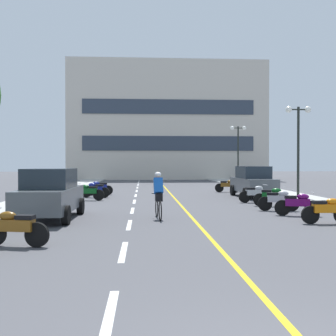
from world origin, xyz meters
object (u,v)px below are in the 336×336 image
Objects in this scene: motorcycle_2 at (15,227)px; cyclist_rider at (158,194)px; motorcycle_4 at (298,204)px; parked_car_near at (50,194)px; motorcycle_9 at (95,189)px; parked_car_mid at (253,182)px; motorcycle_11 at (228,185)px; motorcycle_8 at (88,192)px; motorcycle_3 at (327,210)px; street_lamp_mid at (298,131)px; street_lamp_far at (238,142)px; motorcycle_6 at (272,196)px; motorcycle_7 at (255,193)px; motorcycle_10 at (99,188)px; motorcycle_5 at (279,200)px.

motorcycle_2 is 0.95× the size of cyclist_rider.
parked_car_near is at bearing -178.03° from motorcycle_4.
motorcycle_2 and motorcycle_9 have the same top height.
motorcycle_11 is (-0.69, 3.98, -0.44)m from parked_car_mid.
parked_car_mid reaches higher than motorcycle_8.
motorcycle_2 and motorcycle_3 have the same top height.
street_lamp_mid is 3.01× the size of motorcycle_11.
parked_car_mid is (9.81, 8.86, 0.00)m from parked_car_near.
motorcycle_9 is 9.77m from cyclist_rider.
street_lamp_mid is 0.97× the size of street_lamp_far.
motorcycle_6 is 0.98× the size of motorcycle_7.
parked_car_near reaches higher than motorcycle_6.
motorcycle_8 is at bearing -147.47° from motorcycle_11.
motorcycle_3 and motorcycle_9 have the same top height.
motorcycle_4 and motorcycle_7 have the same top height.
parked_car_near is 2.49× the size of motorcycle_7.
street_lamp_far is at bearing 51.78° from motorcycle_8.
motorcycle_11 is at bearing 91.14° from motorcycle_3.
motorcycle_11 is (-0.29, 14.54, 0.00)m from motorcycle_3.
motorcycle_9 is at bearing 178.65° from parked_car_mid.
motorcycle_10 is at bearing 88.80° from motorcycle_9.
parked_car_mid is (-2.20, -13.16, -3.04)m from street_lamp_far.
cyclist_rider reaches higher than motorcycle_7.
motorcycle_6 is at bearing -31.61° from motorcycle_9.
parked_car_mid is 9.27m from motorcycle_9.
motorcycle_9 is 0.99× the size of motorcycle_11.
street_lamp_mid reaches higher than motorcycle_9.
motorcycle_7 is (0.01, 3.64, 0.00)m from motorcycle_5.
parked_car_mid is 2.52× the size of motorcycle_11.
motorcycle_9 is at bearing 173.05° from street_lamp_mid.
motorcycle_2 is at bearing -91.31° from motorcycle_9.
cyclist_rider reaches higher than motorcycle_6.
street_lamp_far is 3.13× the size of motorcycle_9.
parked_car_mid is at bearing 152.26° from street_lamp_mid.
motorcycle_2 is at bearing -116.71° from motorcycle_11.
street_lamp_far is 1.23× the size of parked_car_mid.
motorcycle_6 is 10.26m from motorcycle_9.
cyclist_rider is (-5.52, 1.61, 0.41)m from motorcycle_3.
motorcycle_4 is (8.97, 5.13, 0.00)m from motorcycle_2.
motorcycle_5 is 1.01× the size of motorcycle_6.
parked_car_near is 2.49× the size of motorcycle_3.
street_lamp_mid reaches higher than motorcycle_11.
cyclist_rider is at bearing -132.19° from motorcycle_7.
motorcycle_4 is at bearing -89.61° from motorcycle_11.
cyclist_rider is at bearing -70.06° from motorcycle_9.
motorcycle_9 is (0.32, 13.89, 0.00)m from motorcycle_2.
motorcycle_5 is at bearing 96.24° from motorcycle_3.
motorcycle_5 is 10.13m from motorcycle_8.
motorcycle_8 is 1.01× the size of motorcycle_9.
motorcycle_9 is (-8.65, 8.76, 0.00)m from motorcycle_4.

